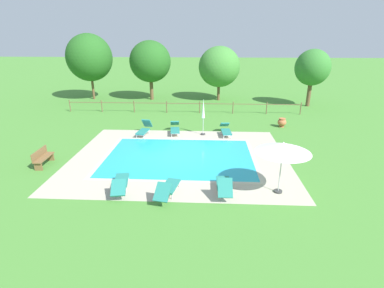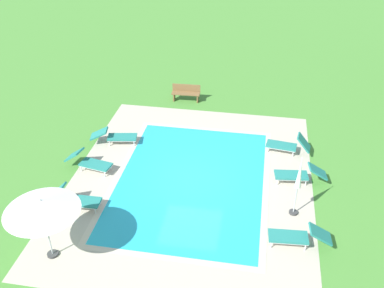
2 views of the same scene
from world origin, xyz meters
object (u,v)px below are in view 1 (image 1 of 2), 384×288
at_px(sun_lounger_north_far, 175,128).
at_px(terracotta_urn_near_fence, 282,122).
at_px(sun_lounger_north_near_steps, 144,129).
at_px(sun_lounger_north_end, 121,182).
at_px(sun_lounger_south_mid, 168,188).
at_px(tree_east_mid, 150,62).
at_px(patio_umbrella_open_foreground, 283,148).
at_px(tree_west_mid, 313,68).
at_px(sun_lounger_north_mid, 224,185).
at_px(wooden_bench_lawn_side, 42,157).
at_px(sun_lounger_south_near_corner, 226,130).
at_px(tree_far_west, 89,58).
at_px(tree_centre, 219,67).
at_px(patio_umbrella_closed_row_west, 203,113).

height_order(sun_lounger_north_far, terracotta_urn_near_fence, sun_lounger_north_far).
xyz_separation_m(sun_lounger_north_near_steps, sun_lounger_north_end, (0.53, -7.66, -0.04)).
distance_m(sun_lounger_north_far, sun_lounger_south_mid, 8.50).
relative_size(sun_lounger_north_end, tree_east_mid, 0.36).
relative_size(terracotta_urn_near_fence, tree_east_mid, 0.11).
height_order(sun_lounger_north_far, patio_umbrella_open_foreground, patio_umbrella_open_foreground).
xyz_separation_m(terracotta_urn_near_fence, tree_west_mid, (4.13, 7.17, 3.25)).
height_order(sun_lounger_north_mid, wooden_bench_lawn_side, sun_lounger_north_mid).
height_order(patio_umbrella_open_foreground, tree_east_mid, tree_east_mid).
relative_size(patio_umbrella_open_foreground, wooden_bench_lawn_side, 1.54).
distance_m(sun_lounger_north_mid, tree_east_mid, 20.90).
bearing_deg(sun_lounger_south_near_corner, sun_lounger_north_end, -122.57).
bearing_deg(tree_far_west, wooden_bench_lawn_side, -78.03).
distance_m(sun_lounger_north_end, tree_centre, 20.33).
bearing_deg(sun_lounger_north_end, wooden_bench_lawn_side, 153.82).
bearing_deg(sun_lounger_north_end, tree_east_mid, 96.27).
height_order(sun_lounger_north_mid, patio_umbrella_open_foreground, patio_umbrella_open_foreground).
distance_m(sun_lounger_south_near_corner, patio_umbrella_closed_row_west, 1.95).
xyz_separation_m(sun_lounger_south_near_corner, sun_lounger_south_mid, (-2.90, -8.33, 0.01)).
bearing_deg(tree_east_mid, tree_centre, 0.21).
bearing_deg(sun_lounger_south_near_corner, sun_lounger_north_mid, -93.81).
xyz_separation_m(sun_lounger_north_end, sun_lounger_south_near_corner, (5.06, 7.92, 0.01)).
height_order(sun_lounger_north_end, tree_east_mid, tree_east_mid).
xyz_separation_m(wooden_bench_lawn_side, tree_far_west, (-3.61, 17.02, 3.82)).
height_order(sun_lounger_north_near_steps, patio_umbrella_open_foreground, patio_umbrella_open_foreground).
distance_m(sun_lounger_south_near_corner, tree_west_mid, 12.91).
relative_size(patio_umbrella_open_foreground, patio_umbrella_closed_row_west, 0.95).
bearing_deg(sun_lounger_south_near_corner, terracotta_urn_near_fence, 25.71).
xyz_separation_m(sun_lounger_south_near_corner, patio_umbrella_open_foreground, (1.84, -7.79, 1.71)).
xyz_separation_m(tree_far_west, tree_centre, (13.33, 0.11, -0.86)).
relative_size(sun_lounger_north_end, sun_lounger_south_mid, 1.03).
distance_m(sun_lounger_north_near_steps, terracotta_urn_near_fence, 10.14).
xyz_separation_m(sun_lounger_north_near_steps, sun_lounger_north_far, (2.08, 0.41, -0.03)).
xyz_separation_m(sun_lounger_north_end, wooden_bench_lawn_side, (-4.79, 2.36, 0.11)).
bearing_deg(tree_east_mid, sun_lounger_north_end, -83.73).
height_order(patio_umbrella_closed_row_west, tree_centre, tree_centre).
distance_m(sun_lounger_north_near_steps, patio_umbrella_closed_row_west, 4.20).
relative_size(sun_lounger_north_end, wooden_bench_lawn_side, 1.42).
xyz_separation_m(patio_umbrella_open_foreground, tree_centre, (-1.97, 19.35, 1.35)).
distance_m(sun_lounger_north_near_steps, sun_lounger_south_near_corner, 5.59).
bearing_deg(patio_umbrella_open_foreground, wooden_bench_lawn_side, 169.22).
relative_size(sun_lounger_north_mid, tree_centre, 0.35).
bearing_deg(tree_west_mid, sun_lounger_north_near_steps, -145.90).
xyz_separation_m(patio_umbrella_closed_row_west, tree_far_west, (-11.91, 11.52, 2.74)).
bearing_deg(sun_lounger_north_near_steps, patio_umbrella_closed_row_west, 2.71).
bearing_deg(sun_lounger_north_far, sun_lounger_north_near_steps, -168.88).
height_order(sun_lounger_north_end, wooden_bench_lawn_side, wooden_bench_lawn_side).
xyz_separation_m(sun_lounger_north_end, sun_lounger_south_mid, (2.15, -0.41, 0.02)).
bearing_deg(sun_lounger_south_near_corner, sun_lounger_south_mid, -109.23).
height_order(patio_umbrella_open_foreground, tree_west_mid, tree_west_mid).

